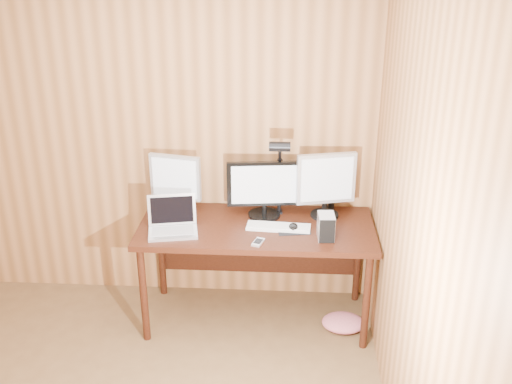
# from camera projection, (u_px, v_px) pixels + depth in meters

# --- Properties ---
(room_shell) EXTENTS (4.00, 4.00, 4.00)m
(room_shell) POSITION_uv_depth(u_px,v_px,m) (5.00, 287.00, 2.43)
(room_shell) COLOR brown
(room_shell) RESTS_ON ground
(desk) EXTENTS (1.60, 0.70, 0.75)m
(desk) POSITION_uv_depth(u_px,v_px,m) (257.00, 237.00, 4.19)
(desk) COLOR black
(desk) RESTS_ON floor
(monitor_center) EXTENTS (0.52, 0.23, 0.41)m
(monitor_center) POSITION_uv_depth(u_px,v_px,m) (264.00, 189.00, 4.13)
(monitor_center) COLOR black
(monitor_center) RESTS_ON desk
(monitor_left) EXTENTS (0.37, 0.18, 0.42)m
(monitor_left) POSITION_uv_depth(u_px,v_px,m) (176.00, 182.00, 4.20)
(monitor_left) COLOR black
(monitor_left) RESTS_ON desk
(monitor_right) EXTENTS (0.41, 0.20, 0.46)m
(monitor_right) POSITION_uv_depth(u_px,v_px,m) (326.00, 183.00, 4.11)
(monitor_right) COLOR black
(monitor_right) RESTS_ON desk
(laptop) EXTENTS (0.36, 0.30, 0.23)m
(laptop) POSITION_uv_depth(u_px,v_px,m) (173.00, 222.00, 3.99)
(laptop) COLOR silver
(laptop) RESTS_ON desk
(keyboard) EXTENTS (0.44, 0.16, 0.02)m
(keyboard) POSITION_uv_depth(u_px,v_px,m) (278.00, 227.00, 4.03)
(keyboard) COLOR white
(keyboard) RESTS_ON desk
(mousepad) EXTENTS (0.24, 0.20, 0.00)m
(mousepad) POSITION_uv_depth(u_px,v_px,m) (293.00, 229.00, 4.02)
(mousepad) COLOR black
(mousepad) RESTS_ON desk
(mouse) EXTENTS (0.10, 0.12, 0.04)m
(mouse) POSITION_uv_depth(u_px,v_px,m) (293.00, 227.00, 4.01)
(mouse) COLOR black
(mouse) RESTS_ON mousepad
(hard_drive) EXTENTS (0.11, 0.16, 0.17)m
(hard_drive) POSITION_uv_depth(u_px,v_px,m) (326.00, 227.00, 3.87)
(hard_drive) COLOR silver
(hard_drive) RESTS_ON desk
(phone) EXTENTS (0.09, 0.12, 0.02)m
(phone) POSITION_uv_depth(u_px,v_px,m) (258.00, 242.00, 3.84)
(phone) COLOR silver
(phone) RESTS_ON desk
(speaker) EXTENTS (0.04, 0.04, 0.11)m
(speaker) POSITION_uv_depth(u_px,v_px,m) (331.00, 203.00, 4.29)
(speaker) COLOR black
(speaker) RESTS_ON desk
(desk_lamp) EXTENTS (0.14, 0.20, 0.62)m
(desk_lamp) POSITION_uv_depth(u_px,v_px,m) (280.00, 167.00, 4.04)
(desk_lamp) COLOR black
(desk_lamp) RESTS_ON desk
(fabric_pile) EXTENTS (0.30, 0.25, 0.10)m
(fabric_pile) POSITION_uv_depth(u_px,v_px,m) (343.00, 323.00, 4.23)
(fabric_pile) COLOR #D76874
(fabric_pile) RESTS_ON floor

